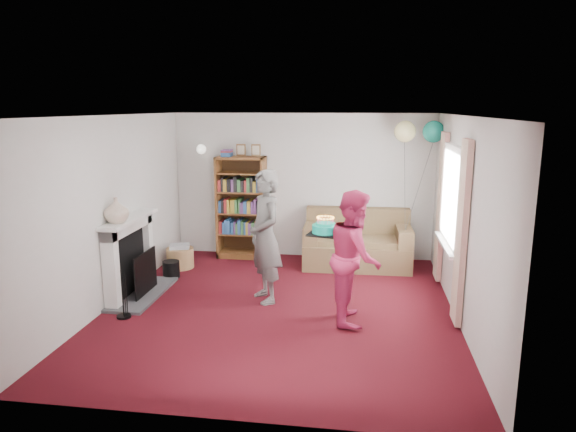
% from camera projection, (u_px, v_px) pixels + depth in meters
% --- Properties ---
extents(ground, '(5.00, 5.00, 0.00)m').
position_uv_depth(ground, '(280.00, 308.00, 6.77)').
color(ground, '#38080E').
rests_on(ground, ground).
extents(wall_back, '(4.50, 0.02, 2.50)m').
position_uv_depth(wall_back, '(302.00, 186.00, 8.94)').
color(wall_back, silver).
rests_on(wall_back, ground).
extents(wall_left, '(0.02, 5.00, 2.50)m').
position_uv_depth(wall_left, '(112.00, 211.00, 6.82)').
color(wall_left, silver).
rests_on(wall_left, ground).
extents(wall_right, '(0.02, 5.00, 2.50)m').
position_uv_depth(wall_right, '(464.00, 221.00, 6.19)').
color(wall_right, silver).
rests_on(wall_right, ground).
extents(ceiling, '(4.50, 5.00, 0.01)m').
position_uv_depth(ceiling, '(279.00, 115.00, 6.24)').
color(ceiling, white).
rests_on(ceiling, wall_back).
extents(fireplace, '(0.55, 1.80, 1.12)m').
position_uv_depth(fireplace, '(134.00, 260.00, 7.14)').
color(fireplace, '#3F3F42').
rests_on(fireplace, ground).
extents(window_bay, '(0.14, 2.02, 2.20)m').
position_uv_depth(window_bay, '(451.00, 215.00, 6.79)').
color(window_bay, white).
rests_on(window_bay, ground).
extents(wall_sconce, '(0.16, 0.23, 0.16)m').
position_uv_depth(wall_sconce, '(201.00, 149.00, 8.91)').
color(wall_sconce, gold).
rests_on(wall_sconce, ground).
extents(bookcase, '(0.84, 0.42, 1.98)m').
position_uv_depth(bookcase, '(242.00, 208.00, 8.96)').
color(bookcase, '#472B14').
rests_on(bookcase, ground).
extents(sofa, '(1.74, 0.92, 0.92)m').
position_uv_depth(sofa, '(357.00, 245.00, 8.57)').
color(sofa, brown).
rests_on(sofa, ground).
extents(wicker_basket, '(0.44, 0.44, 0.39)m').
position_uv_depth(wicker_basket, '(180.00, 257.00, 8.44)').
color(wicker_basket, '#A4724C').
rests_on(wicker_basket, ground).
extents(person_striped, '(0.71, 0.79, 1.80)m').
position_uv_depth(person_striped, '(265.00, 237.00, 6.87)').
color(person_striped, black).
rests_on(person_striped, ground).
extents(person_magenta, '(0.67, 0.83, 1.64)m').
position_uv_depth(person_magenta, '(355.00, 257.00, 6.24)').
color(person_magenta, '#B92551').
rests_on(person_magenta, ground).
extents(birthday_cake, '(0.40, 0.40, 0.22)m').
position_uv_depth(birthday_cake, '(325.00, 229.00, 6.46)').
color(birthday_cake, black).
rests_on(birthday_cake, ground).
extents(balloons, '(0.78, 0.47, 1.72)m').
position_uv_depth(balloons, '(419.00, 132.00, 8.06)').
color(balloons, '#3F3F3F').
rests_on(balloons, ground).
extents(mantel_vase, '(0.35, 0.35, 0.33)m').
position_uv_depth(mantel_vase, '(116.00, 210.00, 6.65)').
color(mantel_vase, beige).
rests_on(mantel_vase, fireplace).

